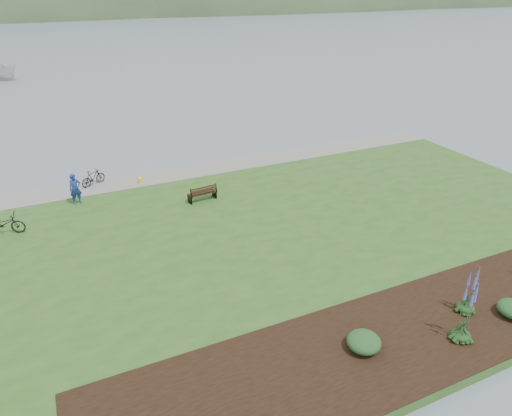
{
  "coord_description": "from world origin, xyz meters",
  "views": [
    {
      "loc": [
        -7.71,
        -18.19,
        10.78
      ],
      "look_at": [
        0.27,
        -0.94,
        1.3
      ],
      "focal_mm": 32.0,
      "sensor_mm": 36.0,
      "label": 1
    }
  ],
  "objects_px": {
    "park_bench": "(203,193)",
    "person": "(75,186)",
    "bicycle_a": "(3,224)",
    "sailboat": "(3,80)"
  },
  "relations": [
    {
      "from": "park_bench",
      "to": "person",
      "type": "bearing_deg",
      "value": 152.38
    },
    {
      "from": "bicycle_a",
      "to": "sailboat",
      "type": "relative_size",
      "value": 0.08
    },
    {
      "from": "park_bench",
      "to": "sailboat",
      "type": "xyz_separation_m",
      "value": [
        -10.76,
        43.48,
        -0.85
      ]
    },
    {
      "from": "sailboat",
      "to": "bicycle_a",
      "type": "bearing_deg",
      "value": -129.38
    },
    {
      "from": "person",
      "to": "bicycle_a",
      "type": "distance_m",
      "value": 3.88
    },
    {
      "from": "person",
      "to": "sailboat",
      "type": "relative_size",
      "value": 0.08
    },
    {
      "from": "park_bench",
      "to": "sailboat",
      "type": "relative_size",
      "value": 0.07
    },
    {
      "from": "bicycle_a",
      "to": "person",
      "type": "bearing_deg",
      "value": -42.65
    },
    {
      "from": "bicycle_a",
      "to": "sailboat",
      "type": "distance_m",
      "value": 43.01
    },
    {
      "from": "park_bench",
      "to": "bicycle_a",
      "type": "height_order",
      "value": "bicycle_a"
    }
  ]
}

